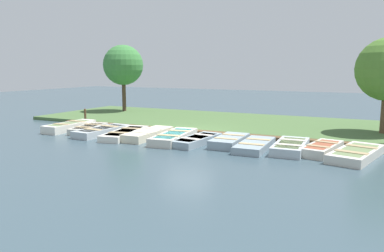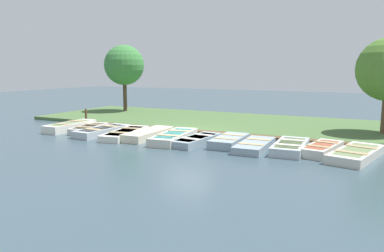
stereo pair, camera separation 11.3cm
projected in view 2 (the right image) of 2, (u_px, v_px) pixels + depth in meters
name	position (u px, v px, depth m)	size (l,w,h in m)	color
ground_plane	(188.00, 136.00, 18.71)	(80.00, 80.00, 0.00)	#384C56
shore_bank	(225.00, 122.00, 23.12)	(8.00, 24.00, 0.20)	#476638
dock_walkway	(198.00, 131.00, 19.75)	(1.34, 17.23, 0.19)	brown
rowboat_0	(70.00, 126.00, 20.52)	(3.19, 1.05, 0.44)	silver
rowboat_1	(89.00, 128.00, 20.05)	(2.85, 1.64, 0.35)	beige
rowboat_2	(102.00, 131.00, 19.13)	(3.26, 1.30, 0.38)	#B2BCC1
rowboat_3	(125.00, 133.00, 18.57)	(3.68, 1.66, 0.33)	silver
rowboat_4	(148.00, 134.00, 18.23)	(3.26, 1.07, 0.40)	beige
rowboat_5	(174.00, 137.00, 17.43)	(3.62, 1.54, 0.40)	beige
rowboat_6	(197.00, 140.00, 16.80)	(3.05, 1.30, 0.34)	#8C9EA8
rowboat_7	(229.00, 141.00, 16.49)	(2.66, 1.18, 0.40)	#8C9EA8
rowboat_8	(255.00, 145.00, 15.71)	(3.04, 1.23, 0.33)	#8C9EA8
rowboat_9	(290.00, 147.00, 15.29)	(2.99, 1.30, 0.38)	#B2BCC1
rowboat_10	(322.00, 149.00, 14.89)	(2.79, 1.45, 0.39)	beige
rowboat_11	(356.00, 154.00, 14.06)	(3.53, 1.98, 0.36)	beige
mooring_post_near	(86.00, 116.00, 23.10)	(0.13, 0.13, 0.91)	brown
park_tree_far_left	(124.00, 65.00, 27.62)	(2.94, 2.94, 5.08)	#4C3828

